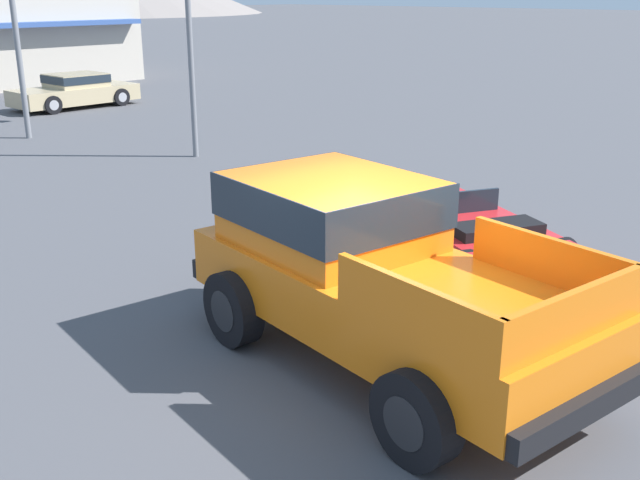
{
  "coord_description": "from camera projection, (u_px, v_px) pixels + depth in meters",
  "views": [
    {
      "loc": [
        -6.12,
        -4.92,
        4.06
      ],
      "look_at": [
        -0.01,
        0.71,
        1.28
      ],
      "focal_mm": 42.0,
      "sensor_mm": 36.0,
      "label": 1
    }
  ],
  "objects": [
    {
      "name": "ground_plane",
      "position": [
        365.0,
        357.0,
        8.72
      ],
      "size": [
        320.0,
        320.0,
        0.0
      ],
      "primitive_type": "plane",
      "color": "#4C4C51"
    },
    {
      "name": "red_convertible_car",
      "position": [
        472.0,
        234.0,
        11.84
      ],
      "size": [
        3.4,
        4.36,
        0.97
      ],
      "rotation": [
        0.0,
        0.0,
        -0.49
      ],
      "color": "red",
      "rests_on": "ground_plane"
    },
    {
      "name": "orange_pickup_truck",
      "position": [
        366.0,
        263.0,
        8.43
      ],
      "size": [
        3.01,
        5.45,
        2.01
      ],
      "rotation": [
        0.0,
        0.0,
        -0.16
      ],
      "color": "orange",
      "rests_on": "ground_plane"
    },
    {
      "name": "parked_car_tan",
      "position": [
        75.0,
        90.0,
        27.06
      ],
      "size": [
        4.4,
        1.99,
        1.2
      ],
      "rotation": [
        0.0,
        0.0,
        1.57
      ],
      "color": "tan",
      "rests_on": "ground_plane"
    },
    {
      "name": "storefront_building",
      "position": [
        13.0,
        39.0,
        34.71
      ],
      "size": [
        8.73,
        8.58,
        3.75
      ],
      "color": "#BCB2A3",
      "rests_on": "ground_plane"
    }
  ]
}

